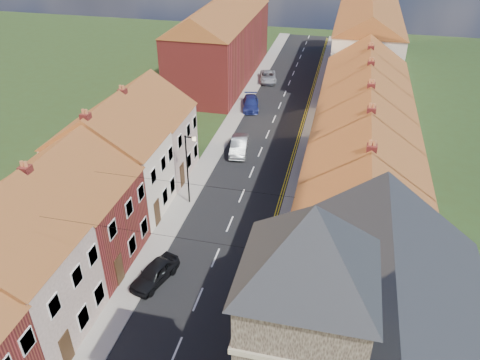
{
  "coord_description": "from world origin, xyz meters",
  "views": [
    {
      "loc": [
        7.36,
        -9.73,
        21.6
      ],
      "look_at": [
        0.59,
        18.91,
        3.5
      ],
      "focal_mm": 35.0,
      "sensor_mm": 36.0,
      "label": 1
    }
  ],
  "objects_px": {
    "car_mid": "(239,146)",
    "car_far": "(251,103)",
    "car_distant": "(268,77)",
    "lamppost": "(188,166)",
    "pedestrian_right": "(277,238)",
    "pedestrian_right_b": "(272,242)",
    "church": "(364,354)",
    "car_near": "(155,273)"
  },
  "relations": [
    {
      "from": "car_far",
      "to": "car_mid",
      "type": "bearing_deg",
      "value": -96.04
    },
    {
      "from": "car_distant",
      "to": "pedestrian_right",
      "type": "distance_m",
      "value": 34.67
    },
    {
      "from": "church",
      "to": "pedestrian_right",
      "type": "distance_m",
      "value": 14.68
    },
    {
      "from": "lamppost",
      "to": "car_mid",
      "type": "xyz_separation_m",
      "value": [
        1.81,
        9.49,
        -2.81
      ]
    },
    {
      "from": "car_far",
      "to": "car_near",
      "type": "bearing_deg",
      "value": -102.35
    },
    {
      "from": "car_near",
      "to": "pedestrian_right_b",
      "type": "xyz_separation_m",
      "value": [
        6.9,
        4.37,
        0.38
      ]
    },
    {
      "from": "church",
      "to": "pedestrian_right_b",
      "type": "xyz_separation_m",
      "value": [
        -5.66,
        12.03,
        -4.85
      ]
    },
    {
      "from": "car_near",
      "to": "car_far",
      "type": "height_order",
      "value": "car_near"
    },
    {
      "from": "pedestrian_right_b",
      "to": "church",
      "type": "bearing_deg",
      "value": 120.16
    },
    {
      "from": "pedestrian_right",
      "to": "church",
      "type": "bearing_deg",
      "value": 118.67
    },
    {
      "from": "church",
      "to": "lamppost",
      "type": "xyz_separation_m",
      "value": [
        -13.17,
        16.68,
        -2.34
      ]
    },
    {
      "from": "car_far",
      "to": "pedestrian_right",
      "type": "distance_m",
      "value": 25.35
    },
    {
      "from": "car_mid",
      "to": "pedestrian_right",
      "type": "xyz_separation_m",
      "value": [
        5.95,
        -13.47,
        0.15
      ]
    },
    {
      "from": "lamppost",
      "to": "car_far",
      "type": "height_order",
      "value": "lamppost"
    },
    {
      "from": "pedestrian_right_b",
      "to": "car_far",
      "type": "bearing_deg",
      "value": -69.6
    },
    {
      "from": "car_mid",
      "to": "lamppost",
      "type": "bearing_deg",
      "value": -108.11
    },
    {
      "from": "lamppost",
      "to": "pedestrian_right",
      "type": "bearing_deg",
      "value": -27.17
    },
    {
      "from": "car_distant",
      "to": "pedestrian_right_b",
      "type": "bearing_deg",
      "value": -91.23
    },
    {
      "from": "car_mid",
      "to": "car_far",
      "type": "distance_m",
      "value": 10.92
    },
    {
      "from": "lamppost",
      "to": "car_distant",
      "type": "xyz_separation_m",
      "value": [
        0.91,
        30.0,
        -2.9
      ]
    },
    {
      "from": "car_mid",
      "to": "car_distant",
      "type": "xyz_separation_m",
      "value": [
        -0.9,
        20.51,
        -0.09
      ]
    },
    {
      "from": "lamppost",
      "to": "pedestrian_right",
      "type": "relative_size",
      "value": 3.96
    },
    {
      "from": "church",
      "to": "pedestrian_right",
      "type": "bearing_deg",
      "value": 113.1
    },
    {
      "from": "church",
      "to": "lamppost",
      "type": "distance_m",
      "value": 21.38
    },
    {
      "from": "church",
      "to": "car_near",
      "type": "xyz_separation_m",
      "value": [
        -12.56,
        7.65,
        -5.23
      ]
    },
    {
      "from": "lamppost",
      "to": "car_mid",
      "type": "relative_size",
      "value": 1.37
    },
    {
      "from": "lamppost",
      "to": "car_mid",
      "type": "height_order",
      "value": "lamppost"
    },
    {
      "from": "car_distant",
      "to": "car_far",
      "type": "bearing_deg",
      "value": -103.77
    },
    {
      "from": "lamppost",
      "to": "car_far",
      "type": "bearing_deg",
      "value": 88.28
    },
    {
      "from": "church",
      "to": "car_far",
      "type": "distance_m",
      "value": 39.44
    },
    {
      "from": "lamppost",
      "to": "car_near",
      "type": "relative_size",
      "value": 1.57
    },
    {
      "from": "car_near",
      "to": "car_far",
      "type": "relative_size",
      "value": 0.86
    },
    {
      "from": "lamppost",
      "to": "car_far",
      "type": "xyz_separation_m",
      "value": [
        0.61,
        20.34,
        -2.89
      ]
    },
    {
      "from": "car_far",
      "to": "car_distant",
      "type": "relative_size",
      "value": 0.97
    },
    {
      "from": "car_far",
      "to": "pedestrian_right_b",
      "type": "distance_m",
      "value": 25.92
    },
    {
      "from": "car_mid",
      "to": "car_far",
      "type": "xyz_separation_m",
      "value": [
        -1.2,
        10.85,
        -0.08
      ]
    },
    {
      "from": "car_near",
      "to": "car_distant",
      "type": "distance_m",
      "value": 39.02
    },
    {
      "from": "pedestrian_right",
      "to": "lamppost",
      "type": "bearing_deg",
      "value": -21.6
    },
    {
      "from": "car_distant",
      "to": "car_mid",
      "type": "bearing_deg",
      "value": -99.49
    },
    {
      "from": "car_distant",
      "to": "lamppost",
      "type": "bearing_deg",
      "value": -103.75
    },
    {
      "from": "pedestrian_right",
      "to": "pedestrian_right_b",
      "type": "bearing_deg",
      "value": 75.33
    },
    {
      "from": "car_mid",
      "to": "pedestrian_right",
      "type": "relative_size",
      "value": 2.9
    }
  ]
}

